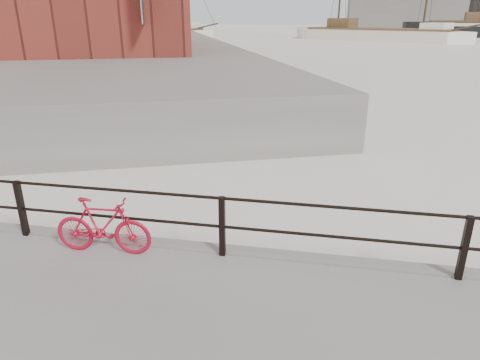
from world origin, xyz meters
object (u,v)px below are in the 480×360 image
at_px(schooner_mid, 376,41).
at_px(workboat_near, 52,66).
at_px(bicycle, 103,226).
at_px(workboat_far, 70,50).
at_px(schooner_left, 155,39).

distance_m(schooner_mid, workboat_near, 54.05).
bearing_deg(bicycle, workboat_far, 118.60).
distance_m(workboat_near, workboat_far, 19.23).
height_order(schooner_left, workboat_near, schooner_left).
height_order(bicycle, schooner_left, schooner_left).
height_order(schooner_mid, workboat_near, schooner_mid).
relative_size(workboat_near, workboat_far, 1.17).
bearing_deg(workboat_far, workboat_near, -82.88).
bearing_deg(schooner_left, workboat_near, -74.05).
bearing_deg(workboat_near, schooner_mid, 14.76).
height_order(schooner_left, workboat_far, schooner_left).
xyz_separation_m(workboat_near, workboat_far, (-8.75, 17.12, 0.00)).
distance_m(bicycle, schooner_left, 76.51).
xyz_separation_m(schooner_mid, schooner_left, (-38.59, -0.44, 0.00)).
distance_m(schooner_mid, schooner_left, 38.60).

